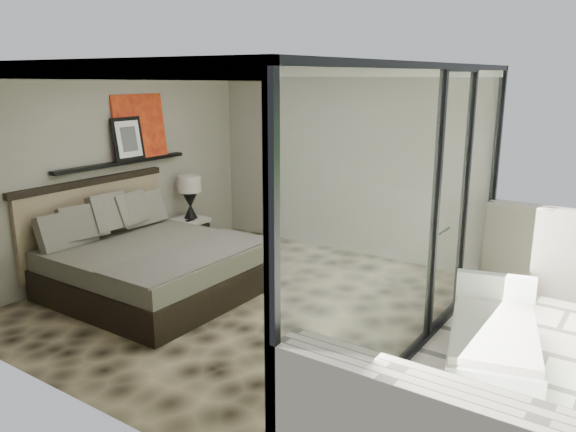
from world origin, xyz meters
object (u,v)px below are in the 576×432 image
Objects in this scene: lounger at (493,340)px; bed at (149,263)px; nightstand at (190,235)px; table_lamp at (190,191)px.

bed is at bearing 174.20° from lounger.
nightstand is (-0.78, 1.53, -0.13)m from bed.
nightstand is 0.28× the size of lounger.
bed reaches higher than table_lamp.
bed is at bearing -57.74° from nightstand.
bed is 1.32× the size of lounger.
lounger is at bearing -10.61° from table_lamp.
lounger is (4.87, -0.91, -0.75)m from table_lamp.
table_lamp is (-0.00, 0.04, 0.70)m from nightstand.
nightstand is at bearing -87.11° from table_lamp.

